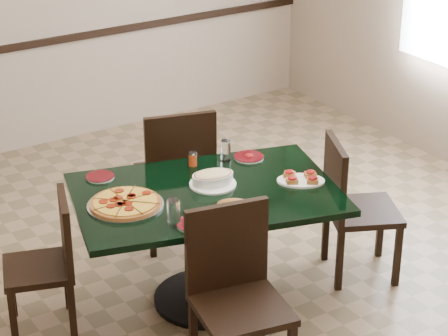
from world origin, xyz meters
TOP-DOWN VIEW (x-y plane):
  - floor at (0.00, 0.00)m, footprint 5.50×5.50m
  - room_shell at (1.02, 1.73)m, footprint 5.50×5.50m
  - main_table at (-0.26, -0.10)m, footprint 1.73×1.35m
  - chair_far at (-0.05, 0.59)m, footprint 0.58×0.58m
  - chair_near at (-0.50, -0.78)m, footprint 0.53×0.53m
  - chair_right at (0.67, -0.32)m, footprint 0.57×0.57m
  - chair_left at (-1.14, 0.16)m, footprint 0.49×0.49m
  - pepperoni_pizza at (-0.74, -0.01)m, footprint 0.43×0.43m
  - lasagna_casserole at (-0.18, -0.05)m, footprint 0.28×0.28m
  - bread_basket at (-0.27, -0.42)m, footprint 0.24×0.22m
  - bruschetta_platter at (0.28, -0.30)m, footprint 0.35×0.33m
  - side_plate_near at (-0.53, -0.42)m, footprint 0.20×0.20m
  - side_plate_far_r at (0.22, 0.15)m, footprint 0.19×0.19m
  - side_plate_far_l at (-0.69, 0.40)m, footprint 0.17×0.17m
  - napkin_setting at (-0.45, -0.38)m, footprint 0.18×0.18m
  - water_glass_a at (0.07, 0.20)m, footprint 0.06×0.06m
  - water_glass_b at (-0.62, -0.36)m, footprint 0.07×0.07m
  - pepper_shaker at (-0.14, 0.25)m, footprint 0.05×0.05m

SIDE VIEW (x-z plane):
  - floor at x=0.00m, z-range 0.00..0.00m
  - chair_left at x=-1.14m, z-range 0.04..0.87m
  - chair_right at x=0.67m, z-range 0.06..0.98m
  - chair_near at x=-0.50m, z-range 0.06..1.03m
  - chair_far at x=-0.05m, z-range 0.07..1.07m
  - main_table at x=-0.26m, z-range 0.19..0.94m
  - napkin_setting at x=-0.45m, z-range 0.75..0.76m
  - side_plate_near at x=-0.53m, z-range 0.75..0.77m
  - side_plate_far_l at x=-0.69m, z-range 0.75..0.77m
  - side_plate_far_r at x=0.22m, z-range 0.74..0.77m
  - pepperoni_pizza at x=-0.74m, z-range 0.75..0.79m
  - bruschetta_platter at x=0.28m, z-range 0.75..0.80m
  - bread_basket at x=-0.27m, z-range 0.74..0.83m
  - lasagna_casserole at x=-0.18m, z-range 0.75..0.84m
  - pepper_shaker at x=-0.14m, z-range 0.75..0.84m
  - water_glass_a at x=0.07m, z-range 0.75..0.89m
  - water_glass_b at x=-0.62m, z-range 0.75..0.90m
  - room_shell at x=1.02m, z-range -1.58..3.92m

